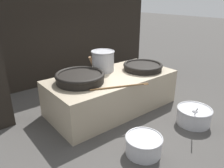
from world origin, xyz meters
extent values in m
plane|color=#474442|center=(0.00, 0.00, 0.00)|extent=(60.00, 60.00, 0.00)
cube|color=black|center=(0.00, 2.97, 1.97)|extent=(7.93, 0.24, 3.94)
cube|color=tan|center=(0.00, 0.00, 0.49)|extent=(3.56, 1.73, 0.99)
cylinder|color=black|center=(-0.93, 0.13, 1.09)|extent=(1.21, 1.21, 0.20)
torus|color=black|center=(-0.93, 0.13, 1.19)|extent=(1.26, 1.26, 0.10)
cylinder|color=black|center=(1.04, -0.16, 1.06)|extent=(1.11, 1.11, 0.14)
torus|color=black|center=(1.04, -0.16, 1.13)|extent=(1.16, 1.16, 0.09)
cylinder|color=#9E9EA3|center=(0.07, 0.50, 1.27)|extent=(0.63, 0.63, 0.57)
torus|color=#9E9EA3|center=(0.07, 0.50, 1.56)|extent=(0.68, 0.68, 0.04)
cylinder|color=brown|center=(-0.37, -0.76, 1.01)|extent=(1.37, 0.59, 0.04)
cube|color=brown|center=(0.25, -1.02, 1.00)|extent=(0.15, 0.14, 0.02)
cylinder|color=#9E7551|center=(0.39, 1.08, 0.36)|extent=(0.11, 0.11, 0.72)
cylinder|color=#9E7551|center=(0.37, 1.24, 0.36)|extent=(0.11, 0.11, 0.72)
cube|color=#334C72|center=(0.38, 1.16, 0.50)|extent=(0.19, 0.23, 0.47)
cube|color=#9E7551|center=(0.38, 1.16, 0.98)|extent=(0.18, 0.45, 0.53)
cylinder|color=#9E7551|center=(0.31, 0.94, 0.98)|extent=(0.30, 0.11, 0.49)
cylinder|color=#9E7551|center=(0.27, 1.37, 0.98)|extent=(0.30, 0.11, 0.49)
sphere|color=#9E7551|center=(0.38, 1.16, 1.36)|extent=(0.20, 0.20, 0.20)
cylinder|color=#B7B7BC|center=(1.09, -1.95, 0.20)|extent=(0.82, 0.82, 0.41)
torus|color=#B7B7BC|center=(1.09, -1.95, 0.41)|extent=(0.86, 0.86, 0.04)
cylinder|color=tan|center=(1.09, -1.95, 0.29)|extent=(0.72, 0.72, 0.10)
sphere|color=#B7B7BC|center=(0.96, -2.03, 0.38)|extent=(0.15, 0.15, 0.15)
cylinder|color=#B7B7BC|center=(0.74, -2.17, 0.57)|extent=(0.48, 0.32, 0.40)
cylinder|color=#B7B7BC|center=(-0.74, -1.95, 0.19)|extent=(0.73, 0.73, 0.37)
torus|color=#B7B7BC|center=(-0.74, -1.95, 0.37)|extent=(0.77, 0.77, 0.04)
cylinder|color=#6B9347|center=(-0.74, -1.95, 0.27)|extent=(0.65, 0.65, 0.09)
camera|label=1|loc=(-3.53, -4.40, 3.02)|focal=35.00mm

